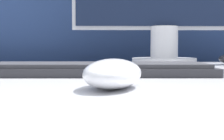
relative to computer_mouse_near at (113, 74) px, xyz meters
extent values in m
cube|color=navy|center=(-0.04, 0.90, -0.10)|extent=(5.00, 0.03, 1.32)
ellipsoid|color=white|center=(0.00, 0.00, 0.00)|extent=(0.11, 0.14, 0.04)
cube|color=#28282D|center=(-0.02, 0.21, -0.01)|extent=(0.46, 0.16, 0.02)
cube|color=#38383D|center=(-0.02, 0.21, 0.00)|extent=(0.44, 0.14, 0.01)
cylinder|color=silver|center=(0.19, 0.61, -0.01)|extent=(0.21, 0.21, 0.02)
cylinder|color=silver|center=(0.19, 0.61, 0.05)|extent=(0.09, 0.09, 0.10)
camera|label=1|loc=(-0.01, -0.42, 0.04)|focal=50.00mm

